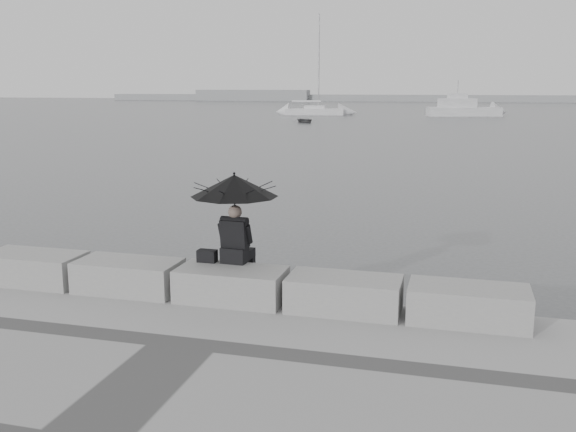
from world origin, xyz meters
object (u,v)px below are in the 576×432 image
(motor_cruiser, at_px, (464,109))
(dinghy, at_px, (305,120))
(sailboat_left, at_px, (315,111))
(seated_person, at_px, (234,195))

(motor_cruiser, height_order, dinghy, motor_cruiser)
(sailboat_left, bearing_deg, motor_cruiser, -4.16)
(sailboat_left, distance_m, dinghy, 18.68)
(sailboat_left, bearing_deg, dinghy, -87.36)
(sailboat_left, bearing_deg, seated_person, -85.24)
(seated_person, bearing_deg, sailboat_left, 105.12)
(seated_person, height_order, dinghy, seated_person)
(seated_person, xyz_separation_m, sailboat_left, (-15.58, 74.21, -1.51))
(sailboat_left, distance_m, motor_cruiser, 18.93)
(sailboat_left, relative_size, motor_cruiser, 1.39)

